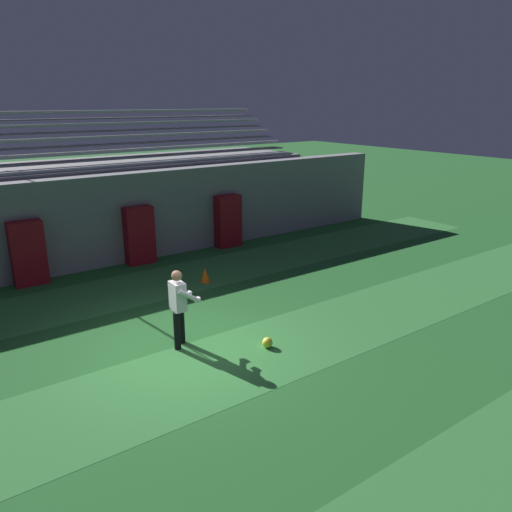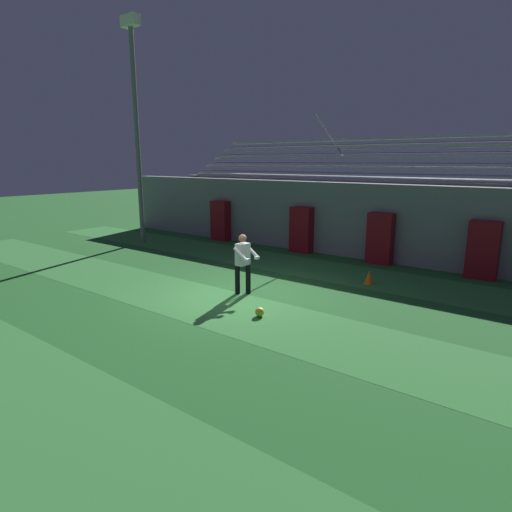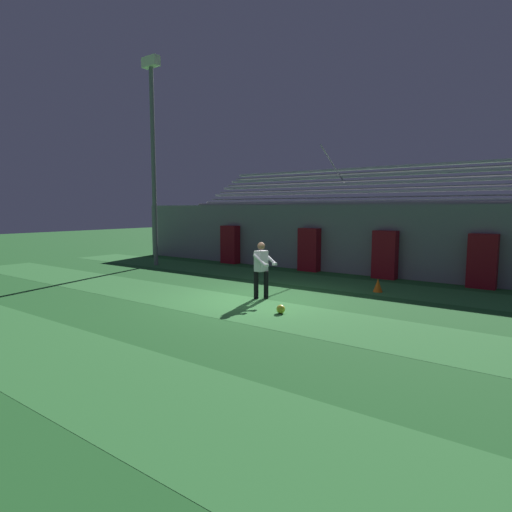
{
  "view_description": "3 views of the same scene",
  "coord_description": "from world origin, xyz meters",
  "px_view_note": "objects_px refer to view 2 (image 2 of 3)",
  "views": [
    {
      "loc": [
        -4.22,
        -8.39,
        4.94
      ],
      "look_at": [
        1.67,
        -0.23,
        1.79
      ],
      "focal_mm": 35.0,
      "sensor_mm": 36.0,
      "label": 1
    },
    {
      "loc": [
        7.22,
        -8.57,
        3.61
      ],
      "look_at": [
        0.44,
        0.26,
        1.12
      ],
      "focal_mm": 30.0,
      "sensor_mm": 36.0,
      "label": 2
    },
    {
      "loc": [
        7.28,
        -9.79,
        2.65
      ],
      "look_at": [
        0.55,
        -0.75,
        1.39
      ],
      "focal_mm": 30.0,
      "sensor_mm": 36.0,
      "label": 3
    }
  ],
  "objects_px": {
    "padding_pillar_gate_right": "(380,239)",
    "padding_pillar_far_right": "(483,250)",
    "padding_pillar_gate_left": "(301,230)",
    "floodlight_pole": "(135,108)",
    "traffic_cone": "(369,277)",
    "padding_pillar_far_left": "(221,221)",
    "goalkeeper": "(243,260)",
    "soccer_ball": "(260,312)"
  },
  "relations": [
    {
      "from": "padding_pillar_gate_right",
      "to": "padding_pillar_far_right",
      "type": "xyz_separation_m",
      "value": [
        3.29,
        0.0,
        0.0
      ]
    },
    {
      "from": "padding_pillar_gate_left",
      "to": "floodlight_pole",
      "type": "height_order",
      "value": "floodlight_pole"
    },
    {
      "from": "padding_pillar_far_right",
      "to": "traffic_cone",
      "type": "relative_size",
      "value": 4.32
    },
    {
      "from": "padding_pillar_far_right",
      "to": "floodlight_pole",
      "type": "height_order",
      "value": "floodlight_pole"
    },
    {
      "from": "floodlight_pole",
      "to": "traffic_cone",
      "type": "bearing_deg",
      "value": -0.58
    },
    {
      "from": "padding_pillar_gate_left",
      "to": "padding_pillar_far_left",
      "type": "distance_m",
      "value": 4.35
    },
    {
      "from": "padding_pillar_gate_left",
      "to": "padding_pillar_gate_right",
      "type": "bearing_deg",
      "value": 0.0
    },
    {
      "from": "padding_pillar_far_right",
      "to": "traffic_cone",
      "type": "height_order",
      "value": "padding_pillar_far_right"
    },
    {
      "from": "padding_pillar_far_right",
      "to": "floodlight_pole",
      "type": "relative_size",
      "value": 0.19
    },
    {
      "from": "padding_pillar_gate_right",
      "to": "goalkeeper",
      "type": "bearing_deg",
      "value": -105.57
    },
    {
      "from": "padding_pillar_far_left",
      "to": "soccer_ball",
      "type": "bearing_deg",
      "value": -42.69
    },
    {
      "from": "padding_pillar_far_right",
      "to": "traffic_cone",
      "type": "bearing_deg",
      "value": -133.13
    },
    {
      "from": "padding_pillar_far_left",
      "to": "floodlight_pole",
      "type": "xyz_separation_m",
      "value": [
        -2.38,
        -2.58,
        4.89
      ]
    },
    {
      "from": "floodlight_pole",
      "to": "soccer_ball",
      "type": "height_order",
      "value": "floodlight_pole"
    },
    {
      "from": "floodlight_pole",
      "to": "soccer_ball",
      "type": "xyz_separation_m",
      "value": [
        9.83,
        -4.29,
        -5.69
      ]
    },
    {
      "from": "padding_pillar_far_right",
      "to": "padding_pillar_gate_left",
      "type": "bearing_deg",
      "value": 180.0
    },
    {
      "from": "padding_pillar_gate_right",
      "to": "padding_pillar_far_left",
      "type": "distance_m",
      "value": 7.62
    },
    {
      "from": "padding_pillar_far_left",
      "to": "traffic_cone",
      "type": "relative_size",
      "value": 4.32
    },
    {
      "from": "soccer_ball",
      "to": "floodlight_pole",
      "type": "bearing_deg",
      "value": 156.42
    },
    {
      "from": "padding_pillar_far_left",
      "to": "traffic_cone",
      "type": "xyz_separation_m",
      "value": [
        8.39,
        -2.69,
        -0.7
      ]
    },
    {
      "from": "goalkeeper",
      "to": "soccer_ball",
      "type": "height_order",
      "value": "goalkeeper"
    },
    {
      "from": "padding_pillar_gate_left",
      "to": "padding_pillar_gate_right",
      "type": "height_order",
      "value": "same"
    },
    {
      "from": "goalkeeper",
      "to": "traffic_cone",
      "type": "relative_size",
      "value": 3.98
    },
    {
      "from": "floodlight_pole",
      "to": "soccer_ball",
      "type": "relative_size",
      "value": 42.59
    },
    {
      "from": "floodlight_pole",
      "to": "goalkeeper",
      "type": "distance_m",
      "value": 10.2
    },
    {
      "from": "padding_pillar_far_left",
      "to": "floodlight_pole",
      "type": "distance_m",
      "value": 6.02
    },
    {
      "from": "padding_pillar_gate_right",
      "to": "floodlight_pole",
      "type": "height_order",
      "value": "floodlight_pole"
    },
    {
      "from": "padding_pillar_gate_left",
      "to": "floodlight_pole",
      "type": "relative_size",
      "value": 0.19
    },
    {
      "from": "padding_pillar_far_left",
      "to": "goalkeeper",
      "type": "distance_m",
      "value": 8.32
    },
    {
      "from": "goalkeeper",
      "to": "traffic_cone",
      "type": "height_order",
      "value": "goalkeeper"
    },
    {
      "from": "traffic_cone",
      "to": "padding_pillar_gate_right",
      "type": "bearing_deg",
      "value": 105.95
    },
    {
      "from": "padding_pillar_gate_right",
      "to": "goalkeeper",
      "type": "xyz_separation_m",
      "value": [
        -1.6,
        -5.73,
        0.05
      ]
    },
    {
      "from": "floodlight_pole",
      "to": "traffic_cone",
      "type": "relative_size",
      "value": 22.31
    },
    {
      "from": "padding_pillar_far_left",
      "to": "padding_pillar_far_right",
      "type": "height_order",
      "value": "same"
    },
    {
      "from": "padding_pillar_gate_left",
      "to": "traffic_cone",
      "type": "height_order",
      "value": "padding_pillar_gate_left"
    },
    {
      "from": "soccer_ball",
      "to": "goalkeeper",
      "type": "bearing_deg",
      "value": 141.37
    },
    {
      "from": "soccer_ball",
      "to": "padding_pillar_far_right",
      "type": "bearing_deg",
      "value": 63.26
    },
    {
      "from": "padding_pillar_gate_right",
      "to": "goalkeeper",
      "type": "distance_m",
      "value": 5.95
    },
    {
      "from": "padding_pillar_gate_left",
      "to": "soccer_ball",
      "type": "bearing_deg",
      "value": -65.75
    },
    {
      "from": "padding_pillar_gate_right",
      "to": "goalkeeper",
      "type": "height_order",
      "value": "padding_pillar_gate_right"
    },
    {
      "from": "goalkeeper",
      "to": "traffic_cone",
      "type": "bearing_deg",
      "value": 52.1
    },
    {
      "from": "padding_pillar_far_right",
      "to": "goalkeeper",
      "type": "bearing_deg",
      "value": -130.46
    }
  ]
}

